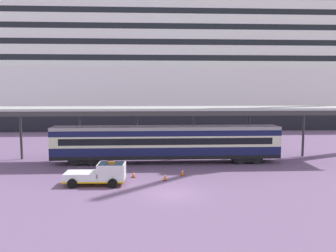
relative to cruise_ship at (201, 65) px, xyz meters
name	(u,v)px	position (x,y,z in m)	size (l,w,h in m)	color
ground_plane	(173,194)	(-10.27, -56.23, -13.97)	(400.00, 400.00, 0.00)	slate
cruise_ship	(201,65)	(0.00, 0.00, 0.00)	(124.93, 31.30, 40.65)	black
platform_canopy	(166,110)	(-10.30, -44.34, -8.08)	(40.39, 5.74, 6.18)	#B6B6B6
train_carriage	(166,142)	(-10.30, -44.78, -11.66)	(24.88, 2.81, 4.11)	black
service_truck	(101,173)	(-16.31, -53.31, -12.98)	(5.26, 2.37, 2.02)	white
traffic_cone_near	(165,176)	(-10.76, -52.17, -13.61)	(0.36, 0.36, 0.75)	black
traffic_cone_mid	(182,172)	(-9.03, -50.57, -13.62)	(0.36, 0.36, 0.72)	black
traffic_cone_far	(134,174)	(-13.63, -50.97, -13.68)	(0.36, 0.36, 0.61)	black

